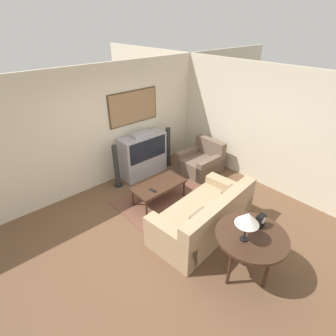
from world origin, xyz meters
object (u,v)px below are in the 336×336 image
(couch, at_px, (204,218))
(speaker_tower_left, at_px, (116,167))
(armchair, at_px, (201,162))
(coffee_table, at_px, (159,186))
(speaker_tower_right, at_px, (168,148))
(table_lamp, at_px, (248,219))
(tv, at_px, (143,155))
(mantel_clock, at_px, (260,221))
(console_table, at_px, (251,239))

(couch, relative_size, speaker_tower_left, 1.98)
(armchair, distance_m, coffee_table, 1.67)
(couch, relative_size, speaker_tower_right, 1.98)
(couch, bearing_deg, table_lamp, 64.60)
(tv, height_order, table_lamp, table_lamp)
(tv, xyz_separation_m, armchair, (1.20, -0.87, -0.28))
(armchair, relative_size, mantel_clock, 4.31)
(armchair, xyz_separation_m, speaker_tower_right, (-0.41, 0.83, 0.24))
(tv, xyz_separation_m, speaker_tower_right, (0.79, -0.04, -0.04))
(couch, relative_size, coffee_table, 1.82)
(console_table, distance_m, speaker_tower_left, 3.42)
(mantel_clock, bearing_deg, console_table, -172.85)
(tv, relative_size, mantel_clock, 5.48)
(coffee_table, distance_m, speaker_tower_left, 1.16)
(couch, height_order, mantel_clock, mantel_clock)
(speaker_tower_left, bearing_deg, mantel_clock, -83.33)
(mantel_clock, xyz_separation_m, speaker_tower_left, (-0.40, 3.38, -0.40))
(mantel_clock, bearing_deg, speaker_tower_right, 70.70)
(armchair, relative_size, coffee_table, 0.80)
(table_lamp, bearing_deg, mantel_clock, -0.18)
(mantel_clock, distance_m, speaker_tower_right, 3.61)
(tv, height_order, mantel_clock, tv)
(coffee_table, bearing_deg, couch, -88.99)
(tv, distance_m, console_table, 3.51)
(armchair, relative_size, speaker_tower_right, 0.86)
(coffee_table, xyz_separation_m, console_table, (-0.18, -2.31, 0.33))
(tv, bearing_deg, coffee_table, -111.25)
(table_lamp, distance_m, mantel_clock, 0.48)
(mantel_clock, distance_m, speaker_tower_left, 3.43)
(armchair, height_order, coffee_table, armchair)
(speaker_tower_right, bearing_deg, speaker_tower_left, 180.00)
(mantel_clock, height_order, speaker_tower_right, speaker_tower_right)
(tv, distance_m, armchair, 1.50)
(coffee_table, distance_m, speaker_tower_right, 1.66)
(coffee_table, height_order, console_table, console_table)
(coffee_table, bearing_deg, speaker_tower_right, 41.80)
(couch, height_order, speaker_tower_right, speaker_tower_right)
(coffee_table, relative_size, console_table, 1.10)
(armchair, distance_m, table_lamp, 3.35)
(table_lamp, height_order, mantel_clock, table_lamp)
(speaker_tower_left, height_order, speaker_tower_right, same)
(couch, distance_m, coffee_table, 1.26)
(mantel_clock, relative_size, speaker_tower_left, 0.20)
(console_table, bearing_deg, mantel_clock, 7.15)
(mantel_clock, bearing_deg, table_lamp, 179.82)
(coffee_table, relative_size, mantel_clock, 5.42)
(mantel_clock, bearing_deg, couch, 91.48)
(armchair, bearing_deg, coffee_table, -80.75)
(coffee_table, bearing_deg, speaker_tower_left, 107.46)
(table_lamp, bearing_deg, tv, 76.97)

